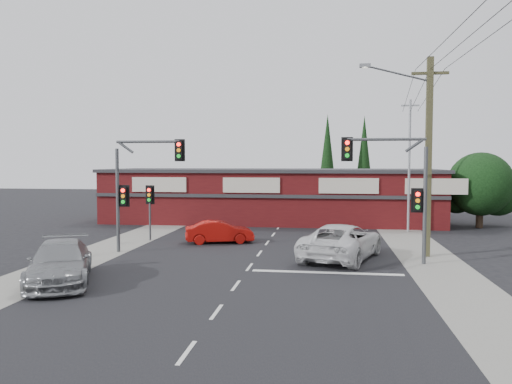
# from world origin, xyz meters

# --- Properties ---
(ground) EXTENTS (120.00, 120.00, 0.00)m
(ground) POSITION_xyz_m (0.00, 0.00, 0.00)
(ground) COLOR black
(ground) RESTS_ON ground
(road_strip) EXTENTS (14.00, 70.00, 0.01)m
(road_strip) POSITION_xyz_m (0.00, 5.00, 0.01)
(road_strip) COLOR black
(road_strip) RESTS_ON ground
(verge_left) EXTENTS (3.00, 70.00, 0.02)m
(verge_left) POSITION_xyz_m (-8.50, 5.00, 0.01)
(verge_left) COLOR gray
(verge_left) RESTS_ON ground
(verge_right) EXTENTS (3.00, 70.00, 0.02)m
(verge_right) POSITION_xyz_m (8.50, 5.00, 0.01)
(verge_right) COLOR gray
(verge_right) RESTS_ON ground
(stop_line) EXTENTS (6.50, 0.35, 0.01)m
(stop_line) POSITION_xyz_m (3.50, -1.50, 0.01)
(stop_line) COLOR silver
(stop_line) RESTS_ON ground
(white_suv) EXTENTS (4.71, 6.85, 1.74)m
(white_suv) POSITION_xyz_m (4.22, 1.80, 0.87)
(white_suv) COLOR silver
(white_suv) RESTS_ON ground
(silver_suv) EXTENTS (4.36, 6.04, 1.62)m
(silver_suv) POSITION_xyz_m (-7.00, -4.74, 0.81)
(silver_suv) COLOR gray
(silver_suv) RESTS_ON ground
(red_sedan) EXTENTS (4.25, 2.53, 1.32)m
(red_sedan) POSITION_xyz_m (-2.81, 5.71, 0.66)
(red_sedan) COLOR #AD0F0A
(red_sedan) RESTS_ON ground
(lane_dashes) EXTENTS (0.12, 39.37, 0.01)m
(lane_dashes) POSITION_xyz_m (0.00, 0.89, 0.01)
(lane_dashes) COLOR silver
(lane_dashes) RESTS_ON ground
(shop_building) EXTENTS (27.30, 8.40, 4.22)m
(shop_building) POSITION_xyz_m (-0.99, 16.99, 2.13)
(shop_building) COLOR #440D0F
(shop_building) RESTS_ON ground
(tree_cluster) EXTENTS (5.90, 5.10, 5.50)m
(tree_cluster) POSITION_xyz_m (14.69, 15.44, 2.90)
(tree_cluster) COLOR #2D2116
(tree_cluster) RESTS_ON ground
(conifer_near) EXTENTS (1.80, 1.80, 9.25)m
(conifer_near) POSITION_xyz_m (3.50, 24.00, 5.48)
(conifer_near) COLOR #2D2116
(conifer_near) RESTS_ON ground
(conifer_far) EXTENTS (1.80, 1.80, 9.25)m
(conifer_far) POSITION_xyz_m (7.00, 26.00, 5.48)
(conifer_far) COLOR #2D2116
(conifer_far) RESTS_ON ground
(traffic_mast_left) EXTENTS (3.77, 0.27, 5.97)m
(traffic_mast_left) POSITION_xyz_m (-6.43, 2.00, 3.93)
(traffic_mast_left) COLOR #47494C
(traffic_mast_left) RESTS_ON ground
(traffic_mast_right) EXTENTS (3.96, 0.27, 5.97)m
(traffic_mast_right) POSITION_xyz_m (6.86, 1.00, 3.95)
(traffic_mast_right) COLOR #47494C
(traffic_mast_right) RESTS_ON ground
(pedestal_signal) EXTENTS (0.55, 0.27, 3.38)m
(pedestal_signal) POSITION_xyz_m (-7.20, 6.01, 2.41)
(pedestal_signal) COLOR #47494C
(pedestal_signal) RESTS_ON ground
(utility_pole) EXTENTS (4.38, 0.59, 10.00)m
(utility_pole) POSITION_xyz_m (8.36, 2.99, 5.40)
(utility_pole) COLOR #4C482A
(utility_pole) RESTS_ON ground
(steel_pole) EXTENTS (1.20, 0.16, 9.00)m
(steel_pole) POSITION_xyz_m (9.00, 12.00, 4.70)
(steel_pole) COLOR gray
(steel_pole) RESTS_ON ground
(power_lines) EXTENTS (2.01, 29.00, 1.22)m
(power_lines) POSITION_xyz_m (8.47, -2.47, 9.04)
(power_lines) COLOR black
(power_lines) RESTS_ON ground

